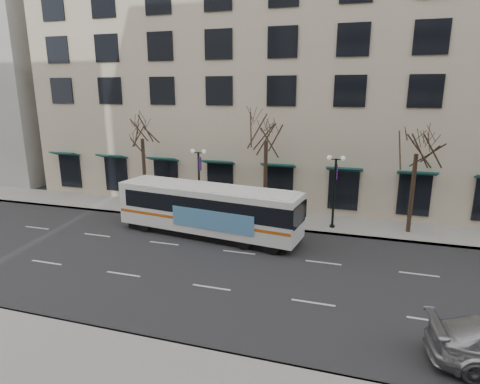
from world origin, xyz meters
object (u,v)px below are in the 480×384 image
at_px(tree_far_right, 418,139).
at_px(lamp_post_left, 199,179).
at_px(lamp_post_right, 334,188).
at_px(tree_far_mid, 266,127).
at_px(city_bus, 209,209).
at_px(tree_far_left, 142,127).

xyz_separation_m(tree_far_right, lamp_post_left, (-14.99, -0.60, -3.48)).
relative_size(lamp_post_left, lamp_post_right, 1.00).
xyz_separation_m(tree_far_mid, city_bus, (-2.75, -4.32, -5.05)).
bearing_deg(tree_far_right, lamp_post_right, -173.15).
height_order(lamp_post_right, city_bus, lamp_post_right).
bearing_deg(city_bus, lamp_post_left, 128.74).
height_order(tree_far_mid, lamp_post_left, tree_far_mid).
distance_m(tree_far_left, city_bus, 9.73).
xyz_separation_m(tree_far_right, city_bus, (-12.75, -4.32, -4.57)).
height_order(tree_far_right, lamp_post_left, tree_far_right).
height_order(tree_far_mid, city_bus, tree_far_mid).
xyz_separation_m(lamp_post_right, city_bus, (-7.76, -3.72, -1.09)).
relative_size(lamp_post_right, city_bus, 0.41).
relative_size(tree_far_mid, lamp_post_left, 1.64).
bearing_deg(tree_far_right, tree_far_left, 180.00).
bearing_deg(city_bus, lamp_post_right, 33.27).
distance_m(tree_far_left, tree_far_mid, 10.00).
bearing_deg(lamp_post_left, tree_far_right, 2.29).
relative_size(tree_far_right, lamp_post_left, 1.55).
distance_m(lamp_post_left, city_bus, 4.48).
relative_size(tree_far_mid, lamp_post_right, 1.64).
xyz_separation_m(tree_far_left, tree_far_right, (20.00, 0.00, -0.28)).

